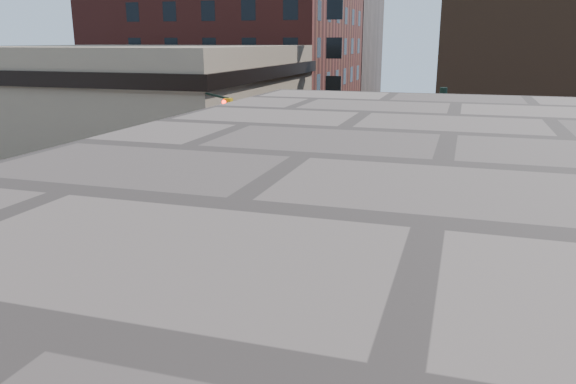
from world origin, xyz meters
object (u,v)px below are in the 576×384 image
Objects in this scene: police_car at (265,227)px; parked_car_enear at (400,148)px; pedestrian_b at (180,181)px; parked_car_wnear at (341,146)px; parked_car_wfar at (354,136)px; pickup at (236,186)px; barricade_se_a at (414,327)px; barrel_bank at (218,203)px; barricade_nw_a at (194,198)px; barrel_road at (390,221)px; pedestrian_a at (157,187)px.

parked_car_enear is (3.79, 22.65, -0.06)m from police_car.
pedestrian_b is at bearing 57.75° from parked_car_enear.
police_car reaches higher than parked_car_wnear.
parked_car_wfar is 23.02m from pedestrian_b.
parked_car_wfar is at bearing 62.66° from pedestrian_b.
pickup is at bearing 64.78° from parked_car_enear.
barrel_bank is at bearing 49.03° from barricade_se_a.
barricade_nw_a is at bearing 66.13° from parked_car_enear.
parked_car_enear reaches higher than barricade_nw_a.
police_car is at bearing 48.67° from barricade_se_a.
parked_car_enear is 18.96m from barrel_road.
barrel_road is (5.46, 3.77, -0.34)m from police_car.
pedestrian_b reaches higher than barricade_se_a.
parked_car_wnear is (-1.21, 22.55, -0.13)m from police_car.
parked_car_enear is at bearing 42.10° from police_car.
pickup is at bearing 95.01° from barrel_bank.
parked_car_wnear reaches higher than barrel_road.
barrel_bank is (3.65, -2.40, -0.49)m from pedestrian_b.
parked_car_wnear is 5.80m from parked_car_wfar.
barrel_road is 0.78× the size of barricade_se_a.
barricade_nw_a is at bearing -58.06° from pedestrian_b.
police_car is at bearing -141.59° from pickup.
parked_car_wnear is at bearing -84.41° from parked_car_wfar.
police_car reaches higher than pickup.
parked_car_enear is 2.68× the size of pedestrian_b.
barricade_se_a is (16.02, -11.70, -0.45)m from pedestrian_a.
pickup is 3.55m from barricade_nw_a.
barrel_bank is at bearing 30.83° from pedestrian_a.
barricade_se_a is at bearing -70.42° from parked_car_wfar.
barricade_nw_a is (-13.44, 11.40, 0.08)m from barricade_se_a.
police_car reaches higher than barricade_se_a.
pickup is at bearing 61.98° from barricade_nw_a.
parked_car_enear is 3.22× the size of barricade_nw_a.
police_car is 10.08m from pedestrian_b.
police_car reaches higher than parked_car_enear.
police_car reaches higher than parked_car_wfar.
police_car is 3.27× the size of pedestrian_b.
police_car is 1.40× the size of parked_car_wnear.
parked_car_wnear is 2.81× the size of barricade_nw_a.
parked_car_enear is at bearing -0.07° from parked_car_wnear.
pedestrian_b is (-6.65, -22.04, 0.32)m from parked_car_wfar.
pedestrian_b is at bearing 113.20° from pedestrian_a.
pedestrian_b reaches higher than barricade_nw_a.
parked_car_wfar is 25.07m from pedestrian_a.
pedestrian_a reaches higher than barrel_road.
barrel_road is 0.91× the size of barrel_bank.
pedestrian_a is at bearing 165.77° from barricade_nw_a.
barricade_nw_a is at bearing -94.97° from parked_car_wfar.
parked_car_enear is at bearing -21.65° from pickup.
parked_car_wnear is at bearing 68.66° from barricade_nw_a.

